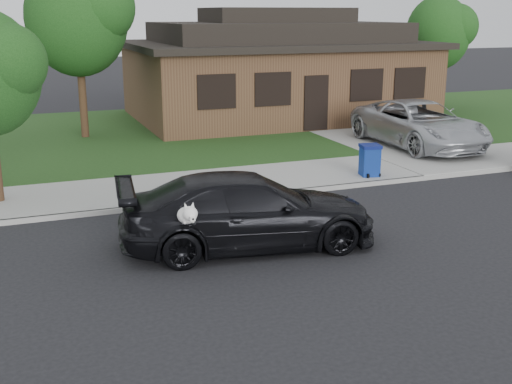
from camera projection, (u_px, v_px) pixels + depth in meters
name	position (u px, v px, depth m)	size (l,w,h in m)	color
ground	(373.00, 234.00, 13.75)	(120.00, 120.00, 0.00)	black
sidewalk	(281.00, 178.00, 18.22)	(60.00, 3.00, 0.12)	gray
curb	(304.00, 191.00, 16.88)	(60.00, 0.12, 0.12)	gray
lawn	(202.00, 131.00, 25.41)	(60.00, 13.00, 0.13)	#193814
driveway	(373.00, 134.00, 24.79)	(4.50, 13.00, 0.14)	gray
sedan	(248.00, 211.00, 12.84)	(5.38, 2.73, 1.50)	black
minivan	(419.00, 124.00, 21.88)	(2.57, 5.57, 1.55)	#B1B4B9
recycling_bin	(370.00, 160.00, 18.09)	(0.63, 0.63, 0.89)	navy
house	(276.00, 71.00, 28.03)	(12.60, 8.60, 4.65)	#422B1C
tree_0	(82.00, 16.00, 22.61)	(3.78, 3.60, 6.34)	#332114
tree_1	(442.00, 32.00, 29.87)	(3.15, 3.00, 5.25)	#332114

